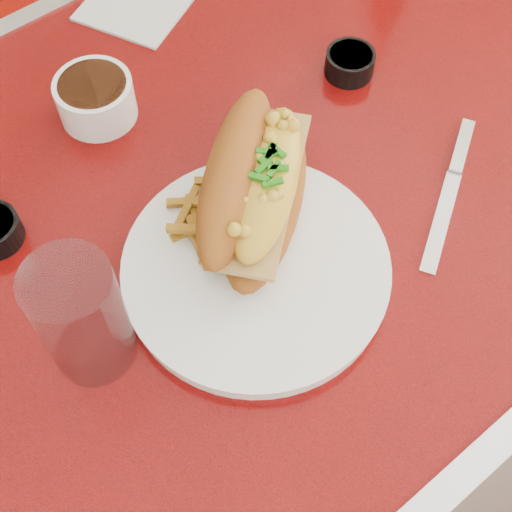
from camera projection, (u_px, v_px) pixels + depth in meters
ground at (282, 372)px, 1.53m from camera, size 8.00×8.00×0.00m
diner_table at (296, 213)px, 1.00m from camera, size 1.23×0.83×0.77m
booth_bench_far at (57, 60)px, 1.60m from camera, size 1.20×0.51×0.90m
dinner_plate at (256, 270)px, 0.76m from camera, size 0.36×0.36×0.02m
mac_hoagie at (255, 185)px, 0.75m from camera, size 0.26×0.24×0.11m
fries_pile at (226, 214)px, 0.77m from camera, size 0.12×0.11×0.03m
fork at (291, 217)px, 0.78m from camera, size 0.03×0.16×0.00m
gravy_ramekin at (96, 98)px, 0.86m from camera, size 0.10×0.10×0.05m
sauce_cup_right at (350, 62)px, 0.91m from camera, size 0.07×0.07×0.03m
water_tumbler at (82, 317)px, 0.66m from camera, size 0.11×0.11×0.15m
knife at (453, 180)px, 0.83m from camera, size 0.20×0.13×0.01m
paper_napkin at (137, 4)px, 0.99m from camera, size 0.18×0.18×0.00m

